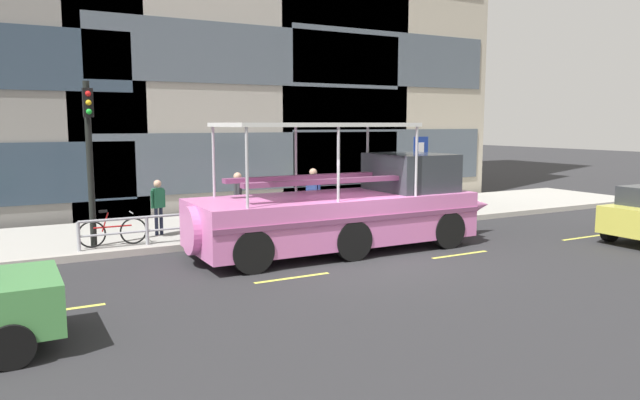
# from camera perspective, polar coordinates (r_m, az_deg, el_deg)

# --- Properties ---
(ground_plane) EXTENTS (120.00, 120.00, 0.00)m
(ground_plane) POSITION_cam_1_polar(r_m,az_deg,el_deg) (14.77, 4.36, -5.70)
(ground_plane) COLOR #2B2B2D
(sidewalk) EXTENTS (32.00, 4.80, 0.18)m
(sidewalk) POSITION_cam_1_polar(r_m,az_deg,el_deg) (19.60, -4.57, -2.17)
(sidewalk) COLOR #A8A59E
(sidewalk) RESTS_ON ground_plane
(curb_edge) EXTENTS (32.00, 0.18, 0.18)m
(curb_edge) POSITION_cam_1_polar(r_m,az_deg,el_deg) (17.39, -1.22, -3.38)
(curb_edge) COLOR #B2ADA3
(curb_edge) RESTS_ON ground_plane
(lane_centreline) EXTENTS (25.80, 0.12, 0.01)m
(lane_centreline) POSITION_cam_1_polar(r_m,az_deg,el_deg) (14.11, 6.17, -6.33)
(lane_centreline) COLOR #DBD64C
(lane_centreline) RESTS_ON ground_plane
(curb_guardrail) EXTENTS (11.85, 0.09, 0.77)m
(curb_guardrail) POSITION_cam_1_polar(r_m,az_deg,el_deg) (17.41, -2.88, -1.34)
(curb_guardrail) COLOR #9EA0A8
(curb_guardrail) RESTS_ON sidewalk
(traffic_light_pole) EXTENTS (0.24, 0.46, 4.24)m
(traffic_light_pole) POSITION_cam_1_polar(r_m,az_deg,el_deg) (16.01, -21.53, 4.75)
(traffic_light_pole) COLOR black
(traffic_light_pole) RESTS_ON sidewalk
(parking_sign) EXTENTS (0.60, 0.12, 2.73)m
(parking_sign) POSITION_cam_1_polar(r_m,az_deg,el_deg) (20.50, 9.72, 3.65)
(parking_sign) COLOR #4C4F54
(parking_sign) RESTS_ON sidewalk
(leaned_bicycle) EXTENTS (1.74, 0.46, 0.96)m
(leaned_bicycle) POSITION_cam_1_polar(r_m,az_deg,el_deg) (16.21, -19.52, -2.93)
(leaned_bicycle) COLOR black
(leaned_bicycle) RESTS_ON sidewalk
(duck_tour_boat) EXTENTS (9.45, 2.70, 3.38)m
(duck_tour_boat) POSITION_cam_1_polar(r_m,az_deg,el_deg) (15.72, 3.11, -0.82)
(duck_tour_boat) COLOR pink
(duck_tour_boat) RESTS_ON ground_plane
(pedestrian_near_bow) EXTENTS (0.33, 0.45, 1.75)m
(pedestrian_near_bow) POSITION_cam_1_polar(r_m,az_deg,el_deg) (20.30, 4.91, 1.43)
(pedestrian_near_bow) COLOR #47423D
(pedestrian_near_bow) RESTS_ON sidewalk
(pedestrian_mid_left) EXTENTS (0.35, 0.42, 1.76)m
(pedestrian_mid_left) POSITION_cam_1_polar(r_m,az_deg,el_deg) (18.75, -0.67, 0.97)
(pedestrian_mid_left) COLOR #47423D
(pedestrian_mid_left) RESTS_ON sidewalk
(pedestrian_mid_right) EXTENTS (0.25, 0.50, 1.75)m
(pedestrian_mid_right) POSITION_cam_1_polar(r_m,az_deg,el_deg) (17.48, -8.00, 0.41)
(pedestrian_mid_right) COLOR #1E2338
(pedestrian_mid_right) RESTS_ON sidewalk
(pedestrian_near_stern) EXTENTS (0.44, 0.26, 1.59)m
(pedestrian_near_stern) POSITION_cam_1_polar(r_m,az_deg,el_deg) (17.33, -15.48, -0.17)
(pedestrian_near_stern) COLOR #1E2338
(pedestrian_near_stern) RESTS_ON sidewalk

